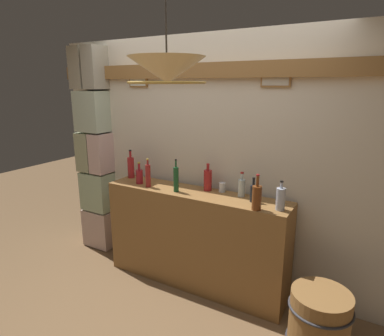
{
  "coord_description": "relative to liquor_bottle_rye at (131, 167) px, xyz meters",
  "views": [
    {
      "loc": [
        1.48,
        -1.81,
        1.99
      ],
      "look_at": [
        0.0,
        0.78,
        1.24
      ],
      "focal_mm": 30.74,
      "sensor_mm": 36.0,
      "label": 1
    }
  ],
  "objects": [
    {
      "name": "ground_plane",
      "position": [
        0.86,
        -0.91,
        -1.11
      ],
      "size": [
        12.0,
        12.0,
        0.0
      ],
      "primitive_type": "plane",
      "color": "brown"
    },
    {
      "name": "panelled_rear_partition",
      "position": [
        0.86,
        0.18,
        0.19
      ],
      "size": [
        3.7,
        0.15,
        2.47
      ],
      "color": "beige",
      "rests_on": "ground"
    },
    {
      "name": "stone_pillar",
      "position": [
        -0.57,
        0.06,
        0.08
      ],
      "size": [
        0.41,
        0.3,
        2.4
      ],
      "color": "beige",
      "rests_on": "ground"
    },
    {
      "name": "bar_shelf_unit",
      "position": [
        0.86,
        -0.09,
        -0.61
      ],
      "size": [
        1.87,
        0.39,
        0.99
      ],
      "primitive_type": "cube",
      "color": "olive",
      "rests_on": "ground"
    },
    {
      "name": "liquor_bottle_rye",
      "position": [
        0.0,
        0.0,
        0.0
      ],
      "size": [
        0.07,
        0.07,
        0.31
      ],
      "color": "#A32024",
      "rests_on": "bar_shelf_unit"
    },
    {
      "name": "liquor_bottle_mezcal",
      "position": [
        0.22,
        -0.13,
        -0.04
      ],
      "size": [
        0.07,
        0.07,
        0.23
      ],
      "color": "maroon",
      "rests_on": "bar_shelf_unit"
    },
    {
      "name": "liquor_bottle_scotch",
      "position": [
        0.95,
        0.02,
        -0.01
      ],
      "size": [
        0.08,
        0.08,
        0.27
      ],
      "color": "maroon",
      "rests_on": "bar_shelf_unit"
    },
    {
      "name": "liquor_bottle_tequila",
      "position": [
        0.7,
        -0.17,
        0.0
      ],
      "size": [
        0.05,
        0.05,
        0.32
      ],
      "color": "#184B26",
      "rests_on": "bar_shelf_unit"
    },
    {
      "name": "liquor_bottle_whiskey",
      "position": [
        1.53,
        -0.24,
        -0.01
      ],
      "size": [
        0.08,
        0.08,
        0.3
      ],
      "color": "brown",
      "rests_on": "bar_shelf_unit"
    },
    {
      "name": "liquor_bottle_rum",
      "position": [
        1.3,
        0.02,
        -0.03
      ],
      "size": [
        0.06,
        0.06,
        0.23
      ],
      "color": "silver",
      "rests_on": "bar_shelf_unit"
    },
    {
      "name": "liquor_bottle_gin",
      "position": [
        1.44,
        -0.07,
        -0.04
      ],
      "size": [
        0.05,
        0.05,
        0.22
      ],
      "color": "black",
      "rests_on": "bar_shelf_unit"
    },
    {
      "name": "liquor_bottle_vermouth",
      "position": [
        1.7,
        -0.14,
        -0.02
      ],
      "size": [
        0.08,
        0.08,
        0.25
      ],
      "color": "#ACB5C9",
      "rests_on": "bar_shelf_unit"
    },
    {
      "name": "liquor_bottle_bourbon",
      "position": [
        0.37,
        -0.18,
        -0.0
      ],
      "size": [
        0.05,
        0.05,
        0.29
      ],
      "color": "maroon",
      "rests_on": "bar_shelf_unit"
    },
    {
      "name": "glass_tumbler_rocks",
      "position": [
        1.09,
        0.05,
        -0.08
      ],
      "size": [
        0.06,
        0.06,
        0.09
      ],
      "color": "silver",
      "rests_on": "bar_shelf_unit"
    },
    {
      "name": "pendant_lamp",
      "position": [
        1.11,
        -0.9,
        0.97
      ],
      "size": [
        0.51,
        0.51,
        0.55
      ],
      "color": "beige"
    },
    {
      "name": "wooden_barrel",
      "position": [
        2.13,
        -0.45,
        -0.84
      ],
      "size": [
        0.46,
        0.46,
        0.53
      ],
      "color": "olive",
      "rests_on": "ground"
    }
  ]
}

